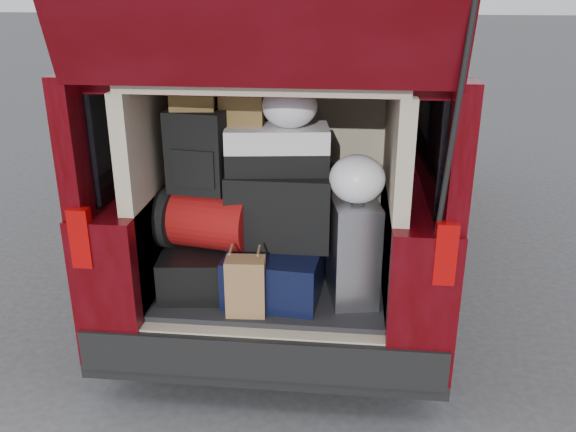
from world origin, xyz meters
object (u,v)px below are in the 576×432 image
red_duffel (207,219)px  black_soft_case (280,208)px  silver_roller (353,249)px  black_hardshell (204,263)px  twotone_duffel (277,149)px  backpack (198,152)px  kraft_bag (246,286)px  navy_hardshell (277,267)px

red_duffel → black_soft_case: bearing=16.4°
silver_roller → red_duffel: (-0.81, 0.06, 0.12)m
black_hardshell → twotone_duffel: bearing=1.2°
twotone_duffel → backpack: bearing=-177.8°
black_hardshell → silver_roller: bearing=-10.9°
black_soft_case → backpack: 0.54m
silver_roller → kraft_bag: 0.61m
kraft_bag → silver_roller: bearing=20.7°
red_duffel → navy_hardshell: bearing=8.3°
black_soft_case → red_duffel: bearing=-173.7°
silver_roller → twotone_duffel: size_ratio=1.03×
navy_hardshell → twotone_duffel: size_ratio=1.12×
navy_hardshell → kraft_bag: bearing=-109.3°
navy_hardshell → backpack: (-0.42, 0.02, 0.65)m
kraft_bag → red_duffel: 0.47m
navy_hardshell → black_hardshell: bearing=-179.4°
silver_roller → red_duffel: bearing=165.2°
black_hardshell → red_duffel: (0.03, -0.01, 0.28)m
silver_roller → kraft_bag: silver_roller is taller
black_soft_case → twotone_duffel: 0.32m
black_hardshell → silver_roller: silver_roller is taller
silver_roller → black_hardshell: bearing=164.4°
black_soft_case → silver_roller: bearing=-13.1°
kraft_bag → backpack: backpack is taller
navy_hardshell → red_duffel: size_ratio=1.23×
red_duffel → twotone_duffel: size_ratio=0.91×
red_duffel → black_soft_case: (0.40, 0.04, 0.07)m
black_hardshell → backpack: 0.66m
navy_hardshell → backpack: size_ratio=1.39×
red_duffel → twotone_duffel: twotone_duffel is taller
black_soft_case → backpack: backpack is taller
black_hardshell → navy_hardshell: (0.43, -0.03, 0.01)m
twotone_duffel → red_duffel: bearing=-177.2°
kraft_bag → twotone_duffel: (0.12, 0.37, 0.63)m
kraft_bag → black_soft_case: (0.14, 0.34, 0.31)m
black_soft_case → twotone_duffel: bearing=124.6°
kraft_bag → red_duffel: bearing=127.2°
red_duffel → twotone_duffel: 0.55m
kraft_bag → backpack: size_ratio=0.71×
navy_hardshell → black_soft_case: black_soft_case is taller
navy_hardshell → red_duffel: 0.48m
navy_hardshell → silver_roller: (0.41, -0.04, 0.15)m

